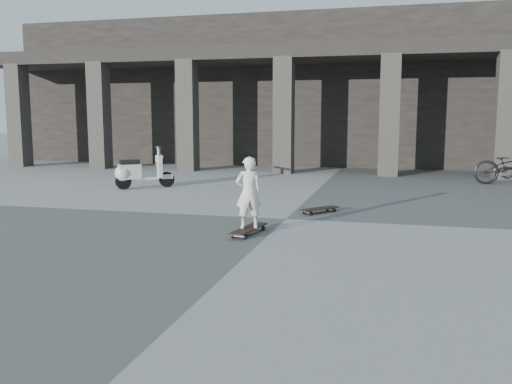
% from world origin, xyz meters
% --- Properties ---
extents(ground, '(90.00, 90.00, 0.00)m').
position_xyz_m(ground, '(0.00, 0.00, 0.00)').
color(ground, '#51514E').
rests_on(ground, ground).
extents(colonnade, '(28.00, 8.82, 6.00)m').
position_xyz_m(colonnade, '(-0.00, 13.77, 3.03)').
color(colonnade, black).
rests_on(colonnade, ground).
extents(longboard, '(0.41, 1.09, 0.11)m').
position_xyz_m(longboard, '(-0.35, -1.49, 0.08)').
color(longboard, black).
rests_on(longboard, ground).
extents(skateboard_spare, '(0.76, 0.85, 0.11)m').
position_xyz_m(skateboard_spare, '(0.54, 0.80, 0.08)').
color(skateboard_spare, black).
rests_on(skateboard_spare, ground).
extents(child, '(0.52, 0.44, 1.20)m').
position_xyz_m(child, '(-0.35, -1.49, 0.71)').
color(child, silver).
rests_on(child, longboard).
extents(scooter, '(1.37, 1.16, 1.15)m').
position_xyz_m(scooter, '(-4.90, 3.35, 0.46)').
color(scooter, black).
rests_on(scooter, ground).
extents(bicycle, '(2.10, 0.81, 1.09)m').
position_xyz_m(bicycle, '(5.30, 6.89, 0.54)').
color(bicycle, black).
rests_on(bicycle, ground).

